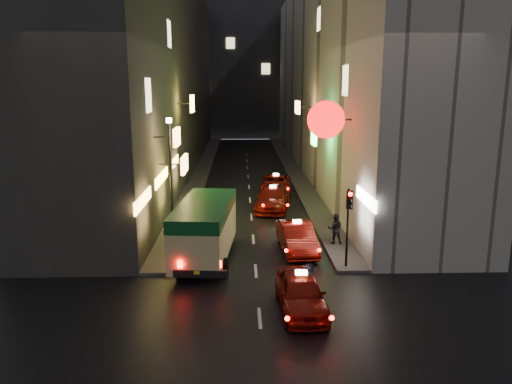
{
  "coord_description": "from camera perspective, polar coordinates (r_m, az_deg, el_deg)",
  "views": [
    {
      "loc": [
        -0.62,
        -12.13,
        8.1
      ],
      "look_at": [
        0.15,
        13.0,
        2.56
      ],
      "focal_mm": 35.0,
      "sensor_mm": 36.0,
      "label": 1
    }
  ],
  "objects": [
    {
      "name": "building_far",
      "position": [
        78.19,
        -1.33,
        14.54
      ],
      "size": [
        30.0,
        10.0,
        22.0
      ],
      "primitive_type": "cube",
      "color": "#35353A",
      "rests_on": "ground"
    },
    {
      "name": "pedestrian_sidewalk",
      "position": [
        25.35,
        9.04,
        -3.95
      ],
      "size": [
        0.69,
        0.46,
        1.74
      ],
      "primitive_type": "imported",
      "rotation": [
        0.0,
        0.0,
        3.06
      ],
      "color": "black",
      "rests_on": "sidewalk_right"
    },
    {
      "name": "pedestrian_crossing",
      "position": [
        18.78,
        6.21,
        -10.11
      ],
      "size": [
        0.46,
        0.65,
        1.85
      ],
      "primitive_type": "imported",
      "rotation": [
        0.0,
        0.0,
        1.46
      ],
      "color": "black",
      "rests_on": "ground"
    },
    {
      "name": "taxi_third",
      "position": [
        32.4,
        1.94,
        -0.54
      ],
      "size": [
        2.97,
        5.52,
        1.84
      ],
      "color": "maroon",
      "rests_on": "ground"
    },
    {
      "name": "traffic_light",
      "position": [
        21.8,
        10.56,
        -2.17
      ],
      "size": [
        0.26,
        0.43,
        3.5
      ],
      "color": "black",
      "rests_on": "sidewalk_right"
    },
    {
      "name": "taxi_near",
      "position": [
        18.36,
        5.16,
        -11.06
      ],
      "size": [
        2.25,
        5.08,
        1.76
      ],
      "color": "maroon",
      "rests_on": "ground"
    },
    {
      "name": "building_right",
      "position": [
        46.94,
        9.09,
        13.37
      ],
      "size": [
        8.25,
        52.17,
        18.0
      ],
      "color": "#A9A49A",
      "rests_on": "ground"
    },
    {
      "name": "lamp_post",
      "position": [
        25.76,
        -9.71,
        2.47
      ],
      "size": [
        0.28,
        0.28,
        6.22
      ],
      "color": "black",
      "rests_on": "sidewalk_left"
    },
    {
      "name": "sidewalk_left",
      "position": [
        46.97,
        -6.16,
        2.51
      ],
      "size": [
        1.5,
        52.0,
        0.15
      ],
      "primitive_type": "cube",
      "color": "#42403E",
      "rests_on": "ground"
    },
    {
      "name": "taxi_far",
      "position": [
        37.17,
        2.29,
        1.05
      ],
      "size": [
        2.48,
        5.04,
        1.72
      ],
      "color": "maroon",
      "rests_on": "ground"
    },
    {
      "name": "sidewalk_right",
      "position": [
        47.08,
        4.22,
        2.57
      ],
      "size": [
        1.5,
        52.0,
        0.15
      ],
      "primitive_type": "cube",
      "color": "#42403E",
      "rests_on": "ground"
    },
    {
      "name": "building_left",
      "position": [
        46.72,
        -11.13,
        13.3
      ],
      "size": [
        7.45,
        52.27,
        18.0
      ],
      "color": "#363431",
      "rests_on": "ground"
    },
    {
      "name": "minibus",
      "position": [
        23.07,
        -5.87,
        -3.67
      ],
      "size": [
        2.81,
        6.56,
        2.74
      ],
      "color": "#C8C07D",
      "rests_on": "ground"
    },
    {
      "name": "taxi_second",
      "position": [
        24.47,
        4.69,
        -4.91
      ],
      "size": [
        2.5,
        5.32,
        1.82
      ],
      "color": "maroon",
      "rests_on": "ground"
    }
  ]
}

